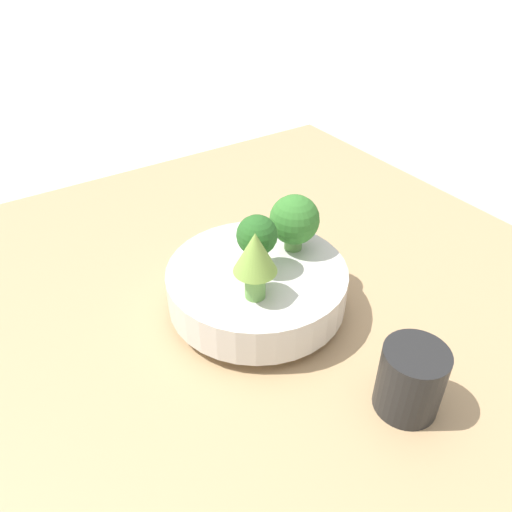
% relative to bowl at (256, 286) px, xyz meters
% --- Properties ---
extents(ground_plane, '(6.00, 6.00, 0.00)m').
position_rel_bowl_xyz_m(ground_plane, '(-0.02, 0.00, -0.07)').
color(ground_plane, beige).
extents(table, '(0.87, 0.89, 0.03)m').
position_rel_bowl_xyz_m(table, '(-0.02, 0.00, -0.05)').
color(table, tan).
rests_on(table, ground_plane).
extents(bowl, '(0.22, 0.22, 0.06)m').
position_rel_bowl_xyz_m(bowl, '(0.00, 0.00, 0.00)').
color(bowl, silver).
rests_on(bowl, table).
extents(broccoli_floret_back, '(0.06, 0.06, 0.07)m').
position_rel_bowl_xyz_m(broccoli_floret_back, '(-0.01, 0.06, 0.07)').
color(broccoli_floret_back, '#609347').
rests_on(broccoli_floret_back, bowl).
extents(romanesco_piece_near, '(0.05, 0.05, 0.08)m').
position_rel_bowl_xyz_m(romanesco_piece_near, '(0.04, -0.03, 0.08)').
color(romanesco_piece_near, '#6BA34C').
rests_on(romanesco_piece_near, bowl).
extents(broccoli_floret_center, '(0.05, 0.05, 0.07)m').
position_rel_bowl_xyz_m(broccoli_floret_center, '(-0.00, 0.00, 0.07)').
color(broccoli_floret_center, '#6BA34C').
rests_on(broccoli_floret_center, bowl).
extents(cup, '(0.06, 0.06, 0.08)m').
position_rel_bowl_xyz_m(cup, '(0.21, 0.05, 0.00)').
color(cup, black).
rests_on(cup, table).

